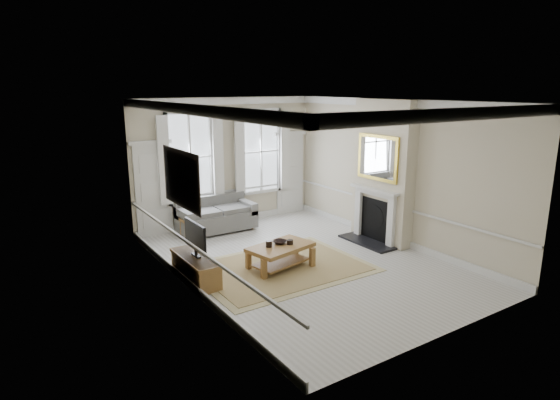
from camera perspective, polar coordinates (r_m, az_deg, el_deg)
floor at (r=10.12m, az=3.00°, el=-7.58°), size 7.20×7.20×0.00m
ceiling at (r=9.44m, az=3.27°, el=12.03°), size 7.20×7.20×0.00m
back_wall at (r=12.67m, az=-6.55°, el=4.67°), size 5.20×0.00×5.20m
left_wall at (r=8.40m, az=-11.33°, el=-0.15°), size 0.00×7.20×7.20m
right_wall at (r=11.34m, az=13.81°, el=3.30°), size 0.00×7.20×7.20m
window_left at (r=12.17m, az=-10.91°, el=5.09°), size 1.26×0.20×2.20m
window_right at (r=13.10m, az=-2.35°, el=5.93°), size 1.26×0.20×2.20m
door_left at (r=11.98m, az=-15.18°, el=1.07°), size 0.90×0.08×2.30m
door_right at (r=13.76m, az=1.24°, el=3.15°), size 0.90×0.08×2.30m
painting at (r=8.61m, az=-11.95°, el=2.55°), size 0.05×1.66×1.06m
chimney_breast at (r=11.36m, az=12.47°, el=3.38°), size 0.35×1.70×3.38m
hearth at (r=11.48m, az=10.54°, el=-5.06°), size 0.55×1.50×0.05m
fireplace at (r=11.41m, az=11.42°, el=-1.50°), size 0.21×1.45×1.33m
mirror at (r=11.15m, az=11.78°, el=5.06°), size 0.06×1.26×1.06m
sofa at (r=12.27m, az=-7.85°, el=-2.05°), size 1.95×0.95×0.88m
side_table at (r=11.79m, az=-10.98°, el=-2.73°), size 0.41×0.41×0.49m
rug at (r=9.79m, az=0.07°, el=-8.25°), size 3.50×2.60×0.02m
coffee_table at (r=9.65m, az=0.07°, el=-6.01°), size 1.47×1.04×0.50m
ceramic_pot_a at (r=9.51m, az=-1.36°, el=-5.37°), size 0.13×0.13×0.13m
ceramic_pot_b at (r=9.67m, az=1.23°, el=-5.15°), size 0.13×0.13×0.09m
bowl at (r=9.71m, az=-0.01°, el=-5.14°), size 0.37×0.37×0.07m
tv_stand at (r=9.25m, az=-10.24°, el=-8.24°), size 0.45×1.41×0.50m
tv at (r=9.04m, az=-10.28°, el=-4.41°), size 0.08×0.90×0.68m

